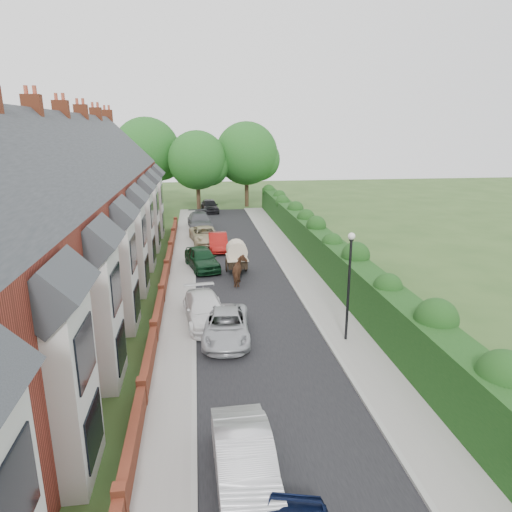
{
  "coord_description": "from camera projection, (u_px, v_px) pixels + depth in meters",
  "views": [
    {
      "loc": [
        -3.2,
        -14.54,
        9.54
      ],
      "look_at": [
        0.16,
        11.26,
        2.2
      ],
      "focal_mm": 32.0,
      "sensor_mm": 36.0,
      "label": 1
    }
  ],
  "objects": [
    {
      "name": "ground",
      "position": [
        291.0,
        395.0,
        16.86
      ],
      "size": [
        140.0,
        140.0,
        0.0
      ],
      "primitive_type": "plane",
      "color": "#2D4C1E",
      "rests_on": "ground"
    },
    {
      "name": "road",
      "position": [
        246.0,
        293.0,
        27.3
      ],
      "size": [
        6.0,
        58.0,
        0.02
      ],
      "primitive_type": "cube",
      "color": "black",
      "rests_on": "ground"
    },
    {
      "name": "pavement_hedge_side",
      "position": [
        312.0,
        289.0,
        27.79
      ],
      "size": [
        2.2,
        58.0,
        0.12
      ],
      "primitive_type": "cube",
      "color": "gray",
      "rests_on": "ground"
    },
    {
      "name": "pavement_house_side",
      "position": [
        181.0,
        295.0,
        26.81
      ],
      "size": [
        1.7,
        58.0,
        0.12
      ],
      "primitive_type": "cube",
      "color": "gray",
      "rests_on": "ground"
    },
    {
      "name": "kerb_hedge_side",
      "position": [
        295.0,
        290.0,
        27.66
      ],
      "size": [
        0.18,
        58.0,
        0.13
      ],
      "primitive_type": "cube",
      "color": "#9A9A95",
      "rests_on": "ground"
    },
    {
      "name": "kerb_house_side",
      "position": [
        194.0,
        294.0,
        26.9
      ],
      "size": [
        0.18,
        58.0,
        0.13
      ],
      "primitive_type": "cube",
      "color": "#9A9A95",
      "rests_on": "ground"
    },
    {
      "name": "hedge",
      "position": [
        342.0,
        264.0,
        27.6
      ],
      "size": [
        2.1,
        58.0,
        2.85
      ],
      "color": "#123812",
      "rests_on": "ground"
    },
    {
      "name": "terrace_row",
      "position": [
        50.0,
        228.0,
        23.83
      ],
      "size": [
        9.05,
        40.5,
        11.5
      ],
      "color": "maroon",
      "rests_on": "ground"
    },
    {
      "name": "garden_wall_row",
      "position": [
        162.0,
        295.0,
        25.62
      ],
      "size": [
        0.35,
        40.35,
        1.1
      ],
      "color": "brown",
      "rests_on": "ground"
    },
    {
      "name": "lamppost",
      "position": [
        349.0,
        274.0,
        20.21
      ],
      "size": [
        0.32,
        0.32,
        5.16
      ],
      "color": "black",
      "rests_on": "ground"
    },
    {
      "name": "tree_far_left",
      "position": [
        200.0,
        162.0,
        53.23
      ],
      "size": [
        7.14,
        6.8,
        9.29
      ],
      "color": "#332316",
      "rests_on": "ground"
    },
    {
      "name": "tree_far_right",
      "position": [
        250.0,
        155.0,
        55.73
      ],
      "size": [
        7.98,
        7.6,
        10.31
      ],
      "color": "#332316",
      "rests_on": "ground"
    },
    {
      "name": "tree_far_back",
      "position": [
        150.0,
        153.0,
        55.11
      ],
      "size": [
        8.4,
        8.0,
        10.82
      ],
      "color": "#332316",
      "rests_on": "ground"
    },
    {
      "name": "car_silver_a",
      "position": [
        245.0,
        463.0,
        12.38
      ],
      "size": [
        1.72,
        4.59,
        1.5
      ],
      "primitive_type": "imported",
      "rotation": [
        0.0,
        0.0,
        0.03
      ],
      "color": "#BABABF",
      "rests_on": "ground"
    },
    {
      "name": "car_silver_b",
      "position": [
        226.0,
        326.0,
        21.21
      ],
      "size": [
        2.46,
        4.78,
        1.29
      ],
      "primitive_type": "imported",
      "rotation": [
        0.0,
        0.0,
        -0.07
      ],
      "color": "#ACAEB3",
      "rests_on": "ground"
    },
    {
      "name": "car_white",
      "position": [
        205.0,
        310.0,
        22.98
      ],
      "size": [
        2.47,
        4.96,
        1.38
      ],
      "primitive_type": "imported",
      "rotation": [
        0.0,
        0.0,
        0.11
      ],
      "color": "white",
      "rests_on": "ground"
    },
    {
      "name": "car_green",
      "position": [
        202.0,
        258.0,
        31.74
      ],
      "size": [
        2.79,
        4.8,
        1.54
      ],
      "primitive_type": "imported",
      "rotation": [
        0.0,
        0.0,
        0.23
      ],
      "color": "black",
      "rests_on": "ground"
    },
    {
      "name": "car_red",
      "position": [
        218.0,
        242.0,
        36.68
      ],
      "size": [
        1.5,
        4.17,
        1.37
      ],
      "primitive_type": "imported",
      "rotation": [
        0.0,
        0.0,
        0.01
      ],
      "color": "maroon",
      "rests_on": "ground"
    },
    {
      "name": "car_beige",
      "position": [
        205.0,
        235.0,
        39.07
      ],
      "size": [
        2.88,
        5.09,
        1.34
      ],
      "primitive_type": "imported",
      "rotation": [
        0.0,
        0.0,
        0.14
      ],
      "color": "#BDB189",
      "rests_on": "ground"
    },
    {
      "name": "car_grey",
      "position": [
        200.0,
        221.0,
        44.34
      ],
      "size": [
        2.58,
        5.54,
        1.56
      ],
      "primitive_type": "imported",
      "rotation": [
        0.0,
        0.0,
        0.07
      ],
      "color": "#4E4F54",
      "rests_on": "ground"
    },
    {
      "name": "car_black",
      "position": [
        210.0,
        206.0,
        53.29
      ],
      "size": [
        2.19,
        4.54,
        1.49
      ],
      "primitive_type": "imported",
      "rotation": [
        0.0,
        0.0,
        0.1
      ],
      "color": "black",
      "rests_on": "ground"
    },
    {
      "name": "horse",
      "position": [
        240.0,
        271.0,
        28.54
      ],
      "size": [
        1.17,
        2.15,
        1.73
      ],
      "primitive_type": "imported",
      "rotation": [
        0.0,
        0.0,
        3.02
      ],
      "color": "#50301D",
      "rests_on": "ground"
    },
    {
      "name": "horse_cart",
      "position": [
        237.0,
        255.0,
        30.53
      ],
      "size": [
        1.44,
        3.19,
        2.3
      ],
      "color": "black",
      "rests_on": "ground"
    }
  ]
}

